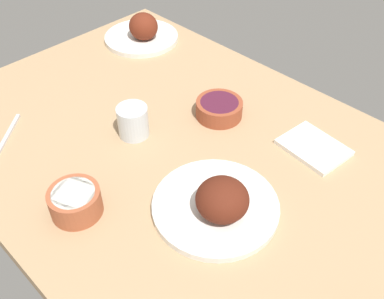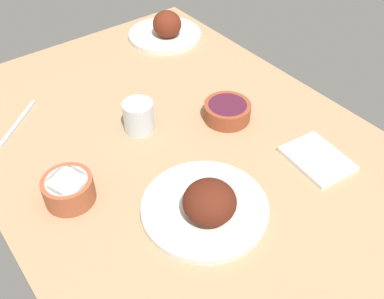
% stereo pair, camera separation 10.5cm
% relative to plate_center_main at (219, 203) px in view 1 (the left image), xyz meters
% --- Properties ---
extents(dining_table, '(1.40, 0.90, 0.04)m').
position_rel_plate_center_main_xyz_m(dining_table, '(-0.16, 0.09, -0.05)').
color(dining_table, tan).
rests_on(dining_table, ground).
extents(plate_center_main, '(0.27, 0.27, 0.10)m').
position_rel_plate_center_main_xyz_m(plate_center_main, '(0.00, 0.00, 0.00)').
color(plate_center_main, silver).
rests_on(plate_center_main, dining_table).
extents(plate_far_side, '(0.25, 0.25, 0.10)m').
position_rel_plate_center_main_xyz_m(plate_far_side, '(-0.68, 0.37, 0.00)').
color(plate_far_side, silver).
rests_on(plate_far_side, dining_table).
extents(bowl_cream, '(0.11, 0.11, 0.06)m').
position_rel_plate_center_main_xyz_m(bowl_cream, '(-0.21, -0.21, 0.00)').
color(bowl_cream, '#A35133').
rests_on(bowl_cream, dining_table).
extents(bowl_onions, '(0.12, 0.12, 0.05)m').
position_rel_plate_center_main_xyz_m(bowl_onions, '(-0.22, 0.25, -0.01)').
color(bowl_onions, brown).
rests_on(bowl_onions, dining_table).
extents(water_tumbler, '(0.08, 0.08, 0.08)m').
position_rel_plate_center_main_xyz_m(water_tumbler, '(-0.33, 0.04, 0.01)').
color(water_tumbler, silver).
rests_on(water_tumbler, dining_table).
extents(folded_napkin, '(0.17, 0.13, 0.01)m').
position_rel_plate_center_main_xyz_m(folded_napkin, '(0.03, 0.31, -0.02)').
color(folded_napkin, white).
rests_on(folded_napkin, dining_table).
extents(fork_loose, '(0.13, 0.14, 0.01)m').
position_rel_plate_center_main_xyz_m(fork_loose, '(-0.54, -0.20, -0.03)').
color(fork_loose, silver).
rests_on(fork_loose, dining_table).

